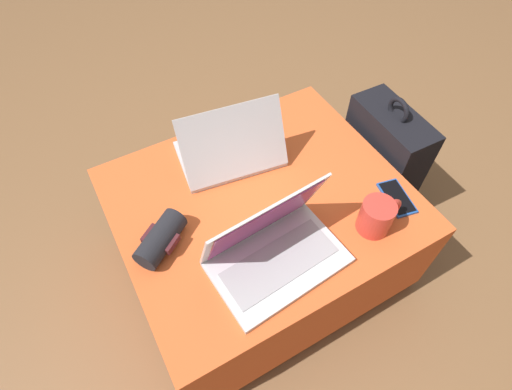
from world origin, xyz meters
name	(u,v)px	position (x,y,z in m)	size (l,w,h in m)	color
ground_plane	(260,259)	(0.00, 0.00, 0.00)	(14.00, 14.00, 0.00)	brown
ottoman	(261,232)	(0.00, 0.00, 0.20)	(0.88, 0.76, 0.40)	maroon
laptop_near	(273,248)	(-0.08, -0.19, 0.45)	(0.38, 0.26, 0.23)	silver
laptop_far	(231,150)	(-0.01, 0.19, 0.45)	(0.36, 0.27, 0.22)	#B7B7BC
cell_phone	(397,198)	(0.36, -0.21, 0.40)	(0.10, 0.15, 0.01)	#1E4C9E
backpack	(381,163)	(0.55, 0.03, 0.23)	(0.19, 0.32, 0.54)	black
wrist_brace	(161,239)	(-0.33, -0.01, 0.44)	(0.18, 0.15, 0.07)	black
coffee_mug	(377,216)	(0.23, -0.25, 0.45)	(0.14, 0.10, 0.10)	red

